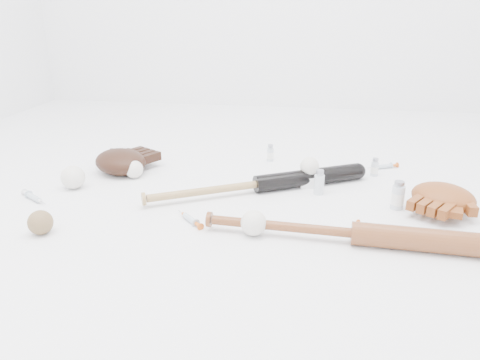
# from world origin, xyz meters

# --- Properties ---
(bat_dark) EXTENTS (0.76, 0.44, 0.06)m
(bat_dark) POSITION_xyz_m (0.02, 0.11, 0.03)
(bat_dark) COLOR black
(bat_dark) RESTS_ON ground
(bat_wood) EXTENTS (0.87, 0.12, 0.06)m
(bat_wood) POSITION_xyz_m (0.31, -0.21, 0.03)
(bat_wood) COLOR brown
(bat_wood) RESTS_ON ground
(glove_dark) EXTENTS (0.34, 0.34, 0.09)m
(glove_dark) POSITION_xyz_m (-0.52, 0.23, 0.05)
(glove_dark) COLOR black
(glove_dark) RESTS_ON ground
(glove_tan) EXTENTS (0.32, 0.32, 0.08)m
(glove_tan) POSITION_xyz_m (0.60, 0.06, 0.04)
(glove_tan) COLOR brown
(glove_tan) RESTS_ON ground
(trading_card) EXTENTS (0.08, 0.10, 0.01)m
(trading_card) POSITION_xyz_m (-0.56, 0.45, 0.00)
(trading_card) COLOR gold
(trading_card) RESTS_ON ground
(pedestal) EXTENTS (0.08, 0.08, 0.04)m
(pedestal) POSITION_xyz_m (0.19, 0.20, 0.02)
(pedestal) COLOR white
(pedestal) RESTS_ON ground
(baseball_on_pedestal) EXTENTS (0.07, 0.07, 0.07)m
(baseball_on_pedestal) POSITION_xyz_m (0.19, 0.20, 0.07)
(baseball_on_pedestal) COLOR silver
(baseball_on_pedestal) RESTS_ON pedestal
(baseball_left) EXTENTS (0.08, 0.08, 0.08)m
(baseball_left) POSITION_xyz_m (-0.62, 0.05, 0.04)
(baseball_left) COLOR silver
(baseball_left) RESTS_ON ground
(baseball_upper) EXTENTS (0.07, 0.07, 0.07)m
(baseball_upper) POSITION_xyz_m (-0.45, 0.18, 0.03)
(baseball_upper) COLOR silver
(baseball_upper) RESTS_ON ground
(baseball_mid) EXTENTS (0.07, 0.07, 0.07)m
(baseball_mid) POSITION_xyz_m (0.04, -0.20, 0.04)
(baseball_mid) COLOR silver
(baseball_mid) RESTS_ON ground
(baseball_aged) EXTENTS (0.07, 0.07, 0.07)m
(baseball_aged) POSITION_xyz_m (-0.55, -0.28, 0.03)
(baseball_aged) COLOR brown
(baseball_aged) RESTS_ON ground
(syringe_0) EXTENTS (0.15, 0.11, 0.02)m
(syringe_0) POSITION_xyz_m (-0.70, -0.07, 0.01)
(syringe_0) COLOR #ADBCC6
(syringe_0) RESTS_ON ground
(syringe_1) EXTENTS (0.12, 0.13, 0.02)m
(syringe_1) POSITION_xyz_m (-0.15, -0.15, 0.01)
(syringe_1) COLOR #ADBCC6
(syringe_1) RESTS_ON ground
(syringe_2) EXTENTS (0.13, 0.10, 0.02)m
(syringe_2) POSITION_xyz_m (0.13, 0.19, 0.01)
(syringe_2) COLOR #ADBCC6
(syringe_2) RESTS_ON ground
(syringe_3) EXTENTS (0.12, 0.11, 0.02)m
(syringe_3) POSITION_xyz_m (0.38, -0.13, 0.01)
(syringe_3) COLOR #ADBCC6
(syringe_3) RESTS_ON ground
(syringe_4) EXTENTS (0.14, 0.08, 0.02)m
(syringe_4) POSITION_xyz_m (0.47, 0.42, 0.01)
(syringe_4) COLOR #ADBCC6
(syringe_4) RESTS_ON ground
(vial_0) EXTENTS (0.03, 0.03, 0.07)m
(vial_0) POSITION_xyz_m (0.03, 0.45, 0.03)
(vial_0) COLOR silver
(vial_0) RESTS_ON ground
(vial_1) EXTENTS (0.03, 0.03, 0.07)m
(vial_1) POSITION_xyz_m (0.43, 0.34, 0.03)
(vial_1) COLOR silver
(vial_1) RESTS_ON ground
(vial_2) EXTENTS (0.03, 0.03, 0.09)m
(vial_2) POSITION_xyz_m (0.22, 0.13, 0.04)
(vial_2) COLOR silver
(vial_2) RESTS_ON ground
(vial_3) EXTENTS (0.04, 0.04, 0.09)m
(vial_3) POSITION_xyz_m (0.46, 0.04, 0.05)
(vial_3) COLOR silver
(vial_3) RESTS_ON ground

